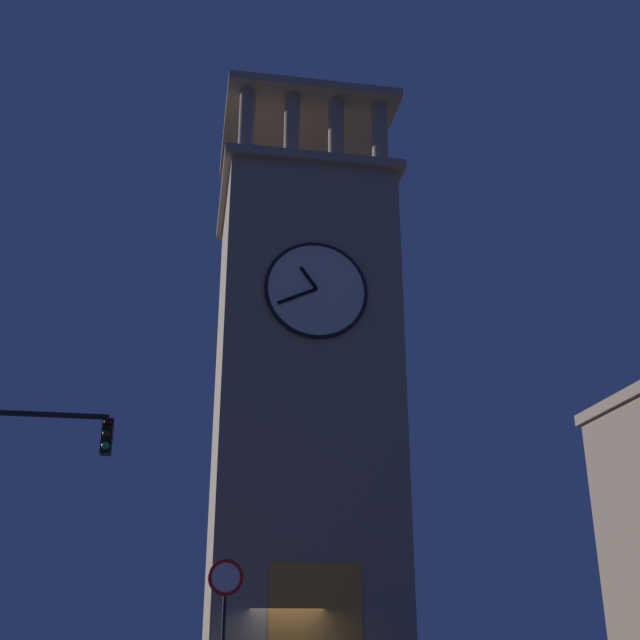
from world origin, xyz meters
The scene contains 2 objects.
clocktower centered at (-0.97, -4.39, 10.72)m, with size 7.67×8.06×26.42m.
no_horn_sign centered at (2.64, 9.38, 2.54)m, with size 0.78×0.14×3.23m.
Camera 1 is at (3.62, 27.67, 1.67)m, focal length 44.81 mm.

